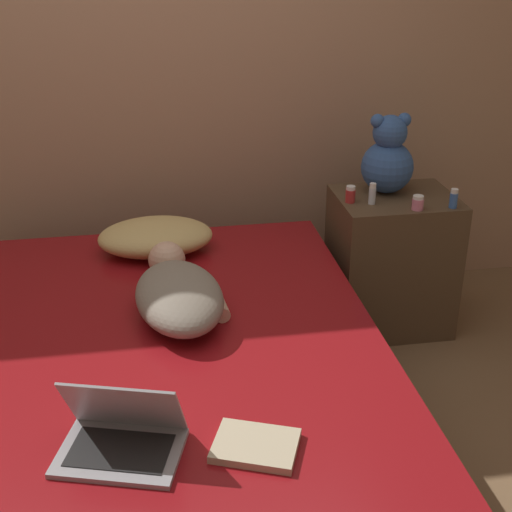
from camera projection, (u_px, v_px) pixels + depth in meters
ground_plane at (163, 449)px, 2.73m from camera, size 12.00×12.00×0.00m
wall_back at (134, 47)px, 3.33m from camera, size 8.00×0.06×2.60m
bed at (159, 397)px, 2.63m from camera, size 1.64×2.03×0.49m
nightstand at (391, 262)px, 3.45m from camera, size 0.55×0.44×0.68m
pillow at (156, 237)px, 3.17m from camera, size 0.51×0.36×0.15m
person_lying at (179, 292)px, 2.68m from camera, size 0.37×0.70×0.16m
laptop at (121, 435)px, 1.98m from camera, size 0.39×0.33×0.22m
teddy_bear at (388, 159)px, 3.30m from camera, size 0.24×0.24×0.37m
bottle_pink at (418, 203)px, 3.15m from camera, size 0.05×0.05×0.06m
bottle_blue at (454, 199)px, 3.16m from camera, size 0.04×0.04×0.09m
bottle_clear at (372, 194)px, 3.21m from camera, size 0.03×0.03×0.10m
bottle_red at (350, 194)px, 3.23m from camera, size 0.04×0.04×0.08m
book at (256, 446)px, 2.00m from camera, size 0.28×0.25×0.02m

